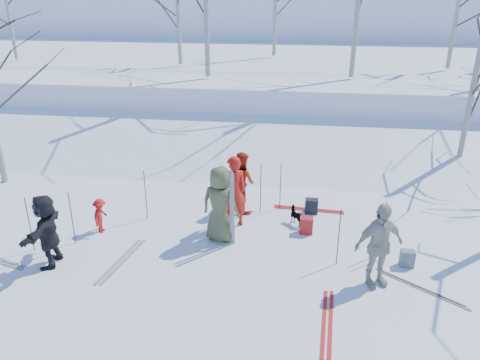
# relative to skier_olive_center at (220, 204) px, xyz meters

# --- Properties ---
(ground) EXTENTS (120.00, 120.00, 0.00)m
(ground) POSITION_rel_skier_olive_center_xyz_m (0.39, -0.85, -0.93)
(ground) COLOR white
(ground) RESTS_ON ground
(snow_ramp) EXTENTS (70.00, 9.49, 4.12)m
(snow_ramp) POSITION_rel_skier_olive_center_xyz_m (0.39, 6.15, -0.78)
(snow_ramp) COLOR white
(snow_ramp) RESTS_ON ground
(snow_plateau) EXTENTS (70.00, 18.00, 2.20)m
(snow_plateau) POSITION_rel_skier_olive_center_xyz_m (0.39, 16.15, 0.07)
(snow_plateau) COLOR white
(snow_plateau) RESTS_ON ground
(far_hill) EXTENTS (90.00, 30.00, 6.00)m
(far_hill) POSITION_rel_skier_olive_center_xyz_m (0.39, 37.15, 1.07)
(far_hill) COLOR white
(far_hill) RESTS_ON ground
(skier_olive_center) EXTENTS (1.02, 0.78, 1.87)m
(skier_olive_center) POSITION_rel_skier_olive_center_xyz_m (0.00, 0.00, 0.00)
(skier_olive_center) COLOR #4D5231
(skier_olive_center) RESTS_ON ground
(skier_red_north) EXTENTS (0.81, 0.69, 1.88)m
(skier_red_north) POSITION_rel_skier_olive_center_xyz_m (0.21, 0.74, 0.01)
(skier_red_north) COLOR red
(skier_red_north) RESTS_ON ground
(skier_redor_behind) EXTENTS (1.01, 1.01, 1.66)m
(skier_redor_behind) POSITION_rel_skier_olive_center_xyz_m (0.30, 1.65, -0.11)
(skier_redor_behind) COLOR #B8290E
(skier_redor_behind) RESTS_ON ground
(skier_red_seated) EXTENTS (0.34, 0.58, 0.88)m
(skier_red_seated) POSITION_rel_skier_olive_center_xyz_m (-3.00, -0.02, -0.49)
(skier_red_seated) COLOR red
(skier_red_seated) RESTS_ON ground
(skier_cream_east) EXTENTS (1.16, 0.85, 1.82)m
(skier_cream_east) POSITION_rel_skier_olive_center_xyz_m (3.45, -1.38, -0.02)
(skier_cream_east) COLOR beige
(skier_cream_east) RESTS_ON ground
(skier_grey_west) EXTENTS (0.58, 1.57, 1.66)m
(skier_grey_west) POSITION_rel_skier_olive_center_xyz_m (-3.51, -1.56, -0.10)
(skier_grey_west) COLOR black
(skier_grey_west) RESTS_ON ground
(dog) EXTENTS (0.57, 0.57, 0.47)m
(dog) POSITION_rel_skier_olive_center_xyz_m (1.83, 1.00, -0.70)
(dog) COLOR black
(dog) RESTS_ON ground
(upright_ski_left) EXTENTS (0.11, 0.17, 1.90)m
(upright_ski_left) POSITION_rel_skier_olive_center_xyz_m (0.29, -0.20, 0.02)
(upright_ski_left) COLOR silver
(upright_ski_left) RESTS_ON ground
(upright_ski_right) EXTENTS (0.09, 0.23, 1.89)m
(upright_ski_right) POSITION_rel_skier_olive_center_xyz_m (0.35, -0.27, 0.02)
(upright_ski_right) COLOR silver
(upright_ski_right) RESTS_ON ground
(ski_pair_a) EXTENTS (0.49, 1.93, 0.02)m
(ski_pair_a) POSITION_rel_skier_olive_center_xyz_m (2.13, 1.87, -0.92)
(ski_pair_a) COLOR red
(ski_pair_a) RESTS_ON ground
(ski_pair_b) EXTENTS (0.46, 1.93, 0.02)m
(ski_pair_b) POSITION_rel_skier_olive_center_xyz_m (2.45, -2.74, -0.92)
(ski_pair_b) COLOR red
(ski_pair_b) RESTS_ON ground
(ski_pair_d) EXTENTS (0.83, 1.97, 0.02)m
(ski_pair_d) POSITION_rel_skier_olive_center_xyz_m (-2.03, -1.26, -0.92)
(ski_pair_d) COLOR silver
(ski_pair_d) RESTS_ON ground
(ski_pair_e) EXTENTS (2.00, 2.09, 0.02)m
(ski_pair_e) POSITION_rel_skier_olive_center_xyz_m (4.38, -1.44, -0.92)
(ski_pair_e) COLOR silver
(ski_pair_e) RESTS_ON ground
(ski_pole_a) EXTENTS (0.02, 0.02, 1.34)m
(ski_pole_a) POSITION_rel_skier_olive_center_xyz_m (0.82, 1.58, -0.26)
(ski_pole_a) COLOR black
(ski_pole_a) RESTS_ON ground
(ski_pole_b) EXTENTS (0.02, 0.02, 1.34)m
(ski_pole_b) POSITION_rel_skier_olive_center_xyz_m (-2.10, 0.81, -0.26)
(ski_pole_b) COLOR black
(ski_pole_b) RESTS_ON ground
(ski_pole_c) EXTENTS (0.02, 0.02, 1.34)m
(ski_pole_c) POSITION_rel_skier_olive_center_xyz_m (2.72, -0.75, -0.26)
(ski_pole_c) COLOR black
(ski_pole_c) RESTS_ON ground
(ski_pole_d) EXTENTS (0.02, 0.02, 1.34)m
(ski_pole_d) POSITION_rel_skier_olive_center_xyz_m (1.33, 1.82, -0.26)
(ski_pole_d) COLOR black
(ski_pole_d) RESTS_ON ground
(ski_pole_e) EXTENTS (0.02, 0.02, 1.34)m
(ski_pole_e) POSITION_rel_skier_olive_center_xyz_m (-4.21, -1.08, -0.26)
(ski_pole_e) COLOR black
(ski_pole_e) RESTS_ON ground
(ski_pole_f) EXTENTS (0.02, 0.02, 1.34)m
(ski_pole_f) POSITION_rel_skier_olive_center_xyz_m (-3.41, -0.65, -0.26)
(ski_pole_f) COLOR black
(ski_pole_f) RESTS_ON ground
(ski_pole_g) EXTENTS (0.02, 0.02, 1.34)m
(ski_pole_g) POSITION_rel_skier_olive_center_xyz_m (3.76, -0.37, -0.26)
(ski_pole_g) COLOR black
(ski_pole_g) RESTS_ON ground
(ski_pole_h) EXTENTS (0.02, 0.02, 1.34)m
(ski_pole_h) POSITION_rel_skier_olive_center_xyz_m (3.74, -0.21, -0.26)
(ski_pole_h) COLOR black
(ski_pole_h) RESTS_ON ground
(ski_pole_i) EXTENTS (0.02, 0.02, 1.34)m
(ski_pole_i) POSITION_rel_skier_olive_center_xyz_m (-3.78, -1.25, -0.26)
(ski_pole_i) COLOR black
(ski_pole_i) RESTS_ON ground
(backpack_red) EXTENTS (0.32, 0.22, 0.42)m
(backpack_red) POSITION_rel_skier_olive_center_xyz_m (2.05, 0.56, -0.72)
(backpack_red) COLOR #B11B1D
(backpack_red) RESTS_ON ground
(backpack_grey) EXTENTS (0.30, 0.20, 0.38)m
(backpack_grey) POSITION_rel_skier_olive_center_xyz_m (4.24, -0.62, -0.74)
(backpack_grey) COLOR slate
(backpack_grey) RESTS_ON ground
(backpack_dark) EXTENTS (0.34, 0.24, 0.40)m
(backpack_dark) POSITION_rel_skier_olive_center_xyz_m (2.19, 1.70, -0.73)
(backpack_dark) COLOR black
(backpack_dark) RESTS_ON ground
(birch_plateau_b) EXTENTS (4.11, 4.11, 5.01)m
(birch_plateau_b) POSITION_rel_skier_olive_center_xyz_m (8.16, 12.44, 3.77)
(birch_plateau_b) COLOR silver
(birch_plateau_b) RESTS_ON snow_plateau
(birch_plateau_c) EXTENTS (3.79, 3.79, 4.56)m
(birch_plateau_c) POSITION_rel_skier_olive_center_xyz_m (-12.40, 12.37, 3.55)
(birch_plateau_c) COLOR silver
(birch_plateau_c) RESTS_ON snow_plateau
(birch_plateau_e) EXTENTS (3.68, 3.68, 4.41)m
(birch_plateau_e) POSITION_rel_skier_olive_center_xyz_m (-3.96, 12.08, 3.47)
(birch_plateau_e) COLOR silver
(birch_plateau_e) RESTS_ON snow_plateau
(birch_edge_e) EXTENTS (3.63, 3.63, 4.33)m
(birch_edge_e) POSITION_rel_skier_olive_center_xyz_m (6.92, 5.22, 1.23)
(birch_edge_e) COLOR silver
(birch_edge_e) RESTS_ON ground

